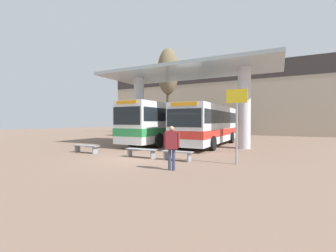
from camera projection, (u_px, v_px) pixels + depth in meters
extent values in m
plane|color=#755B4C|center=(135.00, 159.00, 11.50)|extent=(100.00, 100.00, 0.00)
cube|color=tan|center=(229.00, 100.00, 32.54)|extent=(40.00, 0.50, 10.15)
cube|color=#332D2D|center=(229.00, 73.00, 32.47)|extent=(40.00, 0.58, 2.40)
cylinder|color=silver|center=(139.00, 111.00, 19.70)|extent=(0.88, 0.88, 5.70)
cylinder|color=silver|center=(244.00, 108.00, 15.77)|extent=(0.88, 0.88, 5.70)
cube|color=#93A3A8|center=(186.00, 72.00, 17.67)|extent=(13.83, 5.60, 0.24)
cube|color=white|center=(167.00, 122.00, 19.70)|extent=(2.81, 11.11, 2.98)
cube|color=black|center=(167.00, 116.00, 19.69)|extent=(2.83, 10.67, 0.95)
cube|color=#2D934C|center=(167.00, 130.00, 19.71)|extent=(2.85, 11.15, 0.54)
cube|color=black|center=(126.00, 116.00, 14.82)|extent=(2.21, 0.14, 1.19)
cube|color=orange|center=(126.00, 102.00, 14.80)|extent=(1.68, 0.11, 0.22)
cylinder|color=black|center=(132.00, 139.00, 17.30)|extent=(0.32, 1.08, 1.07)
cylinder|color=black|center=(159.00, 140.00, 16.15)|extent=(0.32, 1.08, 1.07)
cylinder|color=black|center=(171.00, 135.00, 22.96)|extent=(0.32, 1.08, 1.07)
cylinder|color=black|center=(193.00, 136.00, 21.81)|extent=(0.32, 1.08, 1.07)
cube|color=silver|center=(209.00, 124.00, 17.91)|extent=(2.62, 10.10, 2.78)
cube|color=black|center=(209.00, 117.00, 17.90)|extent=(2.65, 9.69, 0.89)
cube|color=red|center=(209.00, 132.00, 17.92)|extent=(2.66, 10.14, 0.50)
cube|color=black|center=(184.00, 118.00, 13.41)|extent=(2.24, 0.10, 1.11)
cube|color=orange|center=(184.00, 104.00, 13.40)|extent=(1.70, 0.08, 0.22)
cylinder|color=black|center=(179.00, 142.00, 15.73)|extent=(0.30, 0.97, 0.96)
cylinder|color=black|center=(213.00, 143.00, 14.61)|extent=(0.30, 0.97, 0.96)
cylinder|color=black|center=(205.00, 137.00, 20.94)|extent=(0.30, 0.97, 0.96)
cylinder|color=black|center=(232.00, 138.00, 19.82)|extent=(0.30, 0.97, 0.96)
cube|color=gray|center=(177.00, 152.00, 10.87)|extent=(1.56, 0.44, 0.04)
cube|color=gray|center=(166.00, 155.00, 11.15)|extent=(0.07, 0.37, 0.42)
cube|color=gray|center=(189.00, 157.00, 10.60)|extent=(0.07, 0.37, 0.42)
cube|color=gray|center=(141.00, 149.00, 11.80)|extent=(1.78, 0.44, 0.04)
cube|color=gray|center=(130.00, 153.00, 12.12)|extent=(0.07, 0.37, 0.42)
cube|color=gray|center=(153.00, 154.00, 11.49)|extent=(0.07, 0.37, 0.42)
cube|color=gray|center=(86.00, 146.00, 13.56)|extent=(1.82, 0.44, 0.04)
cube|color=gray|center=(77.00, 149.00, 13.89)|extent=(0.07, 0.37, 0.42)
cube|color=gray|center=(95.00, 150.00, 13.24)|extent=(0.07, 0.37, 0.42)
cylinder|color=gray|center=(237.00, 134.00, 9.89)|extent=(0.09, 0.09, 2.72)
cube|color=gold|center=(237.00, 96.00, 9.86)|extent=(0.90, 0.06, 0.60)
cylinder|color=#333856|center=(170.00, 160.00, 8.73)|extent=(0.15, 0.15, 0.83)
cylinder|color=#333856|center=(174.00, 160.00, 8.70)|extent=(0.15, 0.15, 0.83)
cube|color=maroon|center=(172.00, 140.00, 8.70)|extent=(0.50, 0.36, 0.70)
sphere|color=tan|center=(172.00, 129.00, 8.69)|extent=(0.19, 0.19, 0.19)
cylinder|color=maroon|center=(165.00, 140.00, 8.75)|extent=(0.11, 0.11, 0.59)
cylinder|color=maroon|center=(179.00, 140.00, 8.65)|extent=(0.11, 0.11, 0.59)
cylinder|color=#473A2B|center=(168.00, 111.00, 26.72)|extent=(0.37, 0.37, 6.34)
ellipsoid|color=brown|center=(168.00, 71.00, 26.62)|extent=(2.50, 2.50, 5.49)
cube|color=black|center=(210.00, 129.00, 30.59)|extent=(4.75, 2.02, 1.20)
cube|color=#1E2328|center=(210.00, 123.00, 30.57)|extent=(2.65, 1.75, 0.59)
cylinder|color=black|center=(223.00, 133.00, 30.64)|extent=(0.65, 0.26, 0.63)
cylinder|color=black|center=(219.00, 134.00, 29.13)|extent=(0.65, 0.26, 0.63)
cylinder|color=black|center=(203.00, 133.00, 32.08)|extent=(0.65, 0.26, 0.63)
cylinder|color=black|center=(198.00, 133.00, 30.56)|extent=(0.65, 0.26, 0.63)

